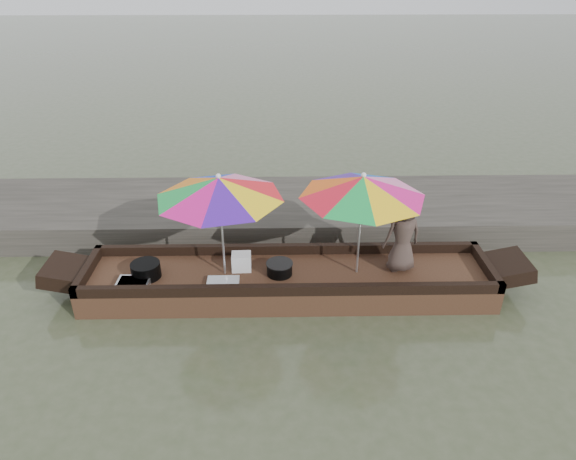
{
  "coord_description": "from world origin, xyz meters",
  "views": [
    {
      "loc": [
        -0.12,
        -6.3,
        4.44
      ],
      "look_at": [
        0.0,
        0.1,
        1.0
      ],
      "focal_mm": 32.0,
      "sensor_mm": 36.0,
      "label": 1
    }
  ],
  "objects_px": {
    "boat_hull": "(288,282)",
    "charcoal_grill": "(280,269)",
    "umbrella_bow": "(222,226)",
    "umbrella_stern": "(360,225)",
    "tray_scallop": "(223,283)",
    "supply_bag": "(242,262)",
    "cooking_pot": "(146,270)",
    "tray_crayfish": "(134,283)",
    "vendor": "(403,235)"
  },
  "relations": [
    {
      "from": "boat_hull",
      "to": "charcoal_grill",
      "type": "xyz_separation_m",
      "value": [
        -0.13,
        -0.04,
        0.26
      ]
    },
    {
      "from": "umbrella_bow",
      "to": "tray_scallop",
      "type": "bearing_deg",
      "value": -89.66
    },
    {
      "from": "tray_crayfish",
      "to": "cooking_pot",
      "type": "bearing_deg",
      "value": 62.45
    },
    {
      "from": "vendor",
      "to": "umbrella_stern",
      "type": "xyz_separation_m",
      "value": [
        -0.64,
        -0.08,
        0.21
      ]
    },
    {
      "from": "cooking_pot",
      "to": "vendor",
      "type": "bearing_deg",
      "value": 2.27
    },
    {
      "from": "charcoal_grill",
      "to": "vendor",
      "type": "distance_m",
      "value": 1.83
    },
    {
      "from": "cooking_pot",
      "to": "tray_crayfish",
      "type": "height_order",
      "value": "cooking_pot"
    },
    {
      "from": "charcoal_grill",
      "to": "supply_bag",
      "type": "xyz_separation_m",
      "value": [
        -0.56,
        0.14,
        0.04
      ]
    },
    {
      "from": "vendor",
      "to": "cooking_pot",
      "type": "bearing_deg",
      "value": -11.55
    },
    {
      "from": "tray_crayfish",
      "to": "supply_bag",
      "type": "xyz_separation_m",
      "value": [
        1.48,
        0.41,
        0.09
      ]
    },
    {
      "from": "tray_crayfish",
      "to": "umbrella_bow",
      "type": "bearing_deg",
      "value": 13.97
    },
    {
      "from": "charcoal_grill",
      "to": "umbrella_stern",
      "type": "distance_m",
      "value": 1.32
    },
    {
      "from": "tray_crayfish",
      "to": "tray_scallop",
      "type": "distance_m",
      "value": 1.25
    },
    {
      "from": "umbrella_stern",
      "to": "umbrella_bow",
      "type": "bearing_deg",
      "value": 180.0
    },
    {
      "from": "charcoal_grill",
      "to": "tray_crayfish",
      "type": "bearing_deg",
      "value": -172.42
    },
    {
      "from": "supply_bag",
      "to": "umbrella_bow",
      "type": "bearing_deg",
      "value": -157.31
    },
    {
      "from": "charcoal_grill",
      "to": "supply_bag",
      "type": "bearing_deg",
      "value": 166.02
    },
    {
      "from": "tray_crayfish",
      "to": "tray_scallop",
      "type": "relative_size",
      "value": 1.0
    },
    {
      "from": "vendor",
      "to": "umbrella_bow",
      "type": "height_order",
      "value": "umbrella_bow"
    },
    {
      "from": "cooking_pot",
      "to": "tray_crayfish",
      "type": "xyz_separation_m",
      "value": [
        -0.13,
        -0.24,
        -0.07
      ]
    },
    {
      "from": "charcoal_grill",
      "to": "supply_bag",
      "type": "relative_size",
      "value": 1.31
    },
    {
      "from": "supply_bag",
      "to": "boat_hull",
      "type": "bearing_deg",
      "value": -8.39
    },
    {
      "from": "tray_scallop",
      "to": "charcoal_grill",
      "type": "height_order",
      "value": "charcoal_grill"
    },
    {
      "from": "tray_scallop",
      "to": "boat_hull",
      "type": "bearing_deg",
      "value": 18.36
    },
    {
      "from": "cooking_pot",
      "to": "umbrella_bow",
      "type": "relative_size",
      "value": 0.24
    },
    {
      "from": "tray_crayfish",
      "to": "supply_bag",
      "type": "distance_m",
      "value": 1.54
    },
    {
      "from": "boat_hull",
      "to": "charcoal_grill",
      "type": "bearing_deg",
      "value": -163.17
    },
    {
      "from": "tray_scallop",
      "to": "supply_bag",
      "type": "height_order",
      "value": "supply_bag"
    },
    {
      "from": "boat_hull",
      "to": "umbrella_bow",
      "type": "distance_m",
      "value": 1.32
    },
    {
      "from": "umbrella_bow",
      "to": "umbrella_stern",
      "type": "height_order",
      "value": "same"
    },
    {
      "from": "boat_hull",
      "to": "charcoal_grill",
      "type": "distance_m",
      "value": 0.29
    },
    {
      "from": "cooking_pot",
      "to": "charcoal_grill",
      "type": "height_order",
      "value": "cooking_pot"
    },
    {
      "from": "charcoal_grill",
      "to": "vendor",
      "type": "relative_size",
      "value": 0.32
    },
    {
      "from": "tray_crayfish",
      "to": "supply_bag",
      "type": "relative_size",
      "value": 1.61
    },
    {
      "from": "tray_crayfish",
      "to": "umbrella_bow",
      "type": "xyz_separation_m",
      "value": [
        1.24,
        0.31,
        0.73
      ]
    },
    {
      "from": "umbrella_bow",
      "to": "supply_bag",
      "type": "bearing_deg",
      "value": 22.69
    },
    {
      "from": "boat_hull",
      "to": "tray_scallop",
      "type": "xyz_separation_m",
      "value": [
        -0.92,
        -0.31,
        0.21
      ]
    },
    {
      "from": "boat_hull",
      "to": "cooking_pot",
      "type": "distance_m",
      "value": 2.06
    },
    {
      "from": "tray_crayfish",
      "to": "charcoal_grill",
      "type": "bearing_deg",
      "value": 7.58
    },
    {
      "from": "tray_scallop",
      "to": "supply_bag",
      "type": "xyz_separation_m",
      "value": [
        0.24,
        0.41,
        0.1
      ]
    },
    {
      "from": "tray_crayfish",
      "to": "umbrella_stern",
      "type": "xyz_separation_m",
      "value": [
        3.17,
        0.31,
        0.73
      ]
    },
    {
      "from": "tray_crayfish",
      "to": "supply_bag",
      "type": "bearing_deg",
      "value": 15.44
    },
    {
      "from": "supply_bag",
      "to": "cooking_pot",
      "type": "bearing_deg",
      "value": -172.88
    },
    {
      "from": "boat_hull",
      "to": "umbrella_bow",
      "type": "xyz_separation_m",
      "value": [
        -0.92,
        0.0,
        0.95
      ]
    },
    {
      "from": "tray_crayfish",
      "to": "charcoal_grill",
      "type": "distance_m",
      "value": 2.06
    },
    {
      "from": "tray_scallop",
      "to": "charcoal_grill",
      "type": "relative_size",
      "value": 1.23
    },
    {
      "from": "boat_hull",
      "to": "supply_bag",
      "type": "xyz_separation_m",
      "value": [
        -0.68,
        0.1,
        0.3
      ]
    },
    {
      "from": "vendor",
      "to": "umbrella_stern",
      "type": "distance_m",
      "value": 0.67
    },
    {
      "from": "boat_hull",
      "to": "tray_crayfish",
      "type": "relative_size",
      "value": 13.09
    },
    {
      "from": "umbrella_stern",
      "to": "boat_hull",
      "type": "bearing_deg",
      "value": 180.0
    }
  ]
}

